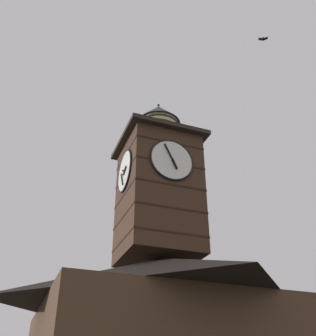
{
  "coord_description": "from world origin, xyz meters",
  "views": [
    {
      "loc": [
        4.96,
        16.51,
        1.82
      ],
      "look_at": [
        -1.93,
        -1.87,
        13.31
      ],
      "focal_mm": 42.52,
      "sensor_mm": 36.0,
      "label": 1
    }
  ],
  "objects_px": {
    "moon": "(185,274)",
    "flying_bird_high": "(263,39)",
    "clock_tower": "(158,185)",
    "flying_bird_low": "(137,130)",
    "pine_tree_behind": "(139,325)"
  },
  "relations": [
    {
      "from": "moon",
      "to": "flying_bird_high",
      "type": "height_order",
      "value": "flying_bird_high"
    },
    {
      "from": "clock_tower",
      "to": "flying_bird_high",
      "type": "height_order",
      "value": "flying_bird_high"
    },
    {
      "from": "moon",
      "to": "flying_bird_high",
      "type": "distance_m",
      "value": 32.02
    },
    {
      "from": "flying_bird_high",
      "to": "flying_bird_low",
      "type": "relative_size",
      "value": 1.02
    },
    {
      "from": "clock_tower",
      "to": "moon",
      "type": "xyz_separation_m",
      "value": [
        -13.33,
        -26.33,
        3.15
      ]
    },
    {
      "from": "moon",
      "to": "flying_bird_low",
      "type": "bearing_deg",
      "value": 59.39
    },
    {
      "from": "clock_tower",
      "to": "flying_bird_low",
      "type": "distance_m",
      "value": 6.65
    },
    {
      "from": "flying_bird_high",
      "to": "flying_bird_low",
      "type": "bearing_deg",
      "value": -51.8
    },
    {
      "from": "flying_bird_low",
      "to": "clock_tower",
      "type": "bearing_deg",
      "value": 95.52
    },
    {
      "from": "moon",
      "to": "flying_bird_low",
      "type": "relative_size",
      "value": 3.22
    },
    {
      "from": "clock_tower",
      "to": "pine_tree_behind",
      "type": "xyz_separation_m",
      "value": [
        -1.45,
        -7.31,
        -6.13
      ]
    },
    {
      "from": "pine_tree_behind",
      "to": "flying_bird_high",
      "type": "xyz_separation_m",
      "value": [
        -4.03,
        11.4,
        15.44
      ]
    },
    {
      "from": "flying_bird_high",
      "to": "clock_tower",
      "type": "bearing_deg",
      "value": -36.8
    },
    {
      "from": "pine_tree_behind",
      "to": "flying_bird_low",
      "type": "distance_m",
      "value": 12.7
    },
    {
      "from": "clock_tower",
      "to": "pine_tree_behind",
      "type": "relative_size",
      "value": 0.78
    }
  ]
}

